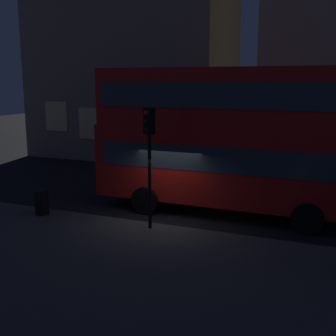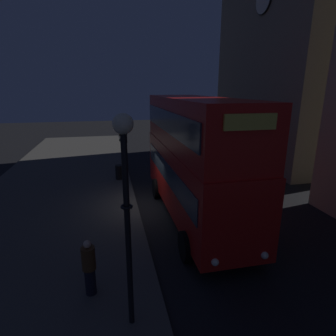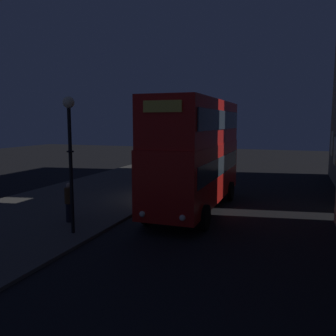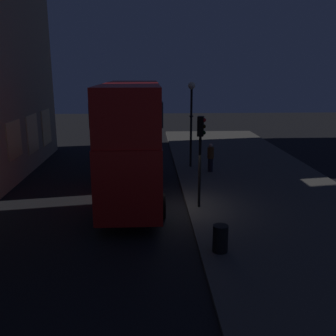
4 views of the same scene
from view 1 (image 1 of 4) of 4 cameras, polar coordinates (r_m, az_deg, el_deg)
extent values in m
plane|color=black|center=(15.87, -0.62, -7.10)|extent=(80.00, 80.00, 0.00)
cube|color=#4C4944|center=(11.86, -10.10, -13.67)|extent=(44.00, 8.58, 0.12)
cube|color=gray|center=(30.18, -4.55, 18.42)|extent=(12.73, 7.28, 17.40)
cube|color=#F9E09E|center=(28.94, -14.51, 6.62)|extent=(1.63, 0.06, 1.88)
cube|color=#F9E09E|center=(27.53, -10.20, 5.78)|extent=(1.63, 0.06, 1.94)
cube|color=#F9E09E|center=(26.24, -5.48, 5.82)|extent=(1.63, 0.06, 2.33)
cube|color=#E5C67F|center=(25.14, -0.32, 5.95)|extent=(1.63, 0.06, 2.44)
cube|color=#F2D18C|center=(22.38, 18.50, 4.27)|extent=(2.10, 0.06, 1.97)
cube|color=red|center=(16.59, 7.19, 0.61)|extent=(9.70, 2.53, 2.83)
cube|color=red|center=(16.31, 7.41, 9.22)|extent=(9.50, 2.48, 2.15)
cube|color=#2D3842|center=(16.53, 7.22, 1.81)|extent=(8.92, 2.59, 0.90)
cube|color=#2D3842|center=(16.31, 7.42, 9.59)|extent=(8.92, 2.59, 0.90)
cylinder|color=black|center=(17.67, 18.61, -3.96)|extent=(1.07, 0.24, 1.07)
cylinder|color=black|center=(15.15, 17.89, -6.46)|extent=(1.07, 0.24, 1.07)
cylinder|color=black|center=(18.95, 0.34, -2.31)|extent=(1.07, 0.24, 1.07)
cylinder|color=black|center=(16.63, -3.07, -4.31)|extent=(1.07, 0.24, 1.07)
cylinder|color=black|center=(14.44, -2.43, -1.87)|extent=(0.12, 0.12, 3.21)
cube|color=black|center=(14.11, -2.50, 6.18)|extent=(0.38, 0.33, 0.85)
sphere|color=red|center=(13.98, -2.91, 7.24)|extent=(0.17, 0.17, 0.17)
sphere|color=black|center=(14.00, -2.90, 6.14)|extent=(0.17, 0.17, 0.17)
sphere|color=black|center=(14.03, -2.88, 5.04)|extent=(0.17, 0.17, 0.17)
cylinder|color=black|center=(16.88, -16.30, -4.35)|extent=(0.52, 0.52, 0.93)
camera|label=2|loc=(14.08, 54.77, 10.10)|focal=29.49mm
camera|label=3|loc=(24.23, 55.12, 5.20)|focal=37.99mm
camera|label=4|loc=(26.62, -34.22, 11.71)|focal=40.77mm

